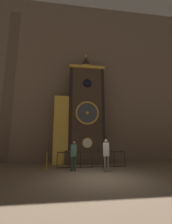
# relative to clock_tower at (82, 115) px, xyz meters

# --- Properties ---
(ground_plane) EXTENTS (28.00, 28.00, 0.00)m
(ground_plane) POSITION_rel_clock_tower_xyz_m (0.41, -4.67, -3.74)
(ground_plane) COLOR #75604C
(cathedral_back_wall) EXTENTS (24.00, 0.32, 15.10)m
(cathedral_back_wall) POSITION_rel_clock_tower_xyz_m (0.32, 1.18, 3.80)
(cathedral_back_wall) COLOR #7A6656
(cathedral_back_wall) RESTS_ON ground_plane
(clock_tower) EXTENTS (4.17, 1.79, 9.12)m
(clock_tower) POSITION_rel_clock_tower_xyz_m (0.00, 0.00, 0.00)
(clock_tower) COLOR #423328
(clock_tower) RESTS_ON ground_plane
(railing_fence) EXTENTS (4.50, 0.05, 1.01)m
(railing_fence) POSITION_rel_clock_tower_xyz_m (0.47, -1.91, -3.18)
(railing_fence) COLOR black
(railing_fence) RESTS_ON ground_plane
(visitor_near) EXTENTS (0.36, 0.25, 1.71)m
(visitor_near) POSITION_rel_clock_tower_xyz_m (-0.78, -2.82, -2.71)
(visitor_near) COLOR #213427
(visitor_near) RESTS_ON ground_plane
(visitor_far) EXTENTS (0.39, 0.32, 1.80)m
(visitor_far) POSITION_rel_clock_tower_xyz_m (1.04, -3.35, -2.66)
(visitor_far) COLOR #58554F
(visitor_far) RESTS_ON ground_plane
(stanchion_post) EXTENTS (0.28, 0.28, 1.03)m
(stanchion_post) POSITION_rel_clock_tower_xyz_m (-2.39, -2.03, -3.41)
(stanchion_post) COLOR #B28E33
(stanchion_post) RESTS_ON ground_plane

